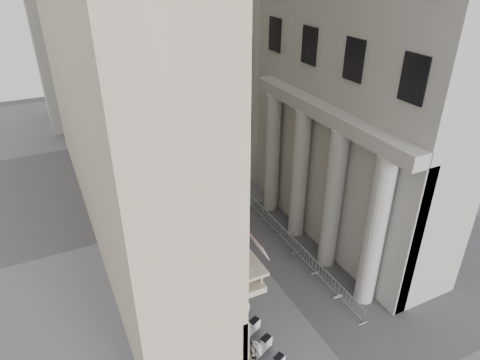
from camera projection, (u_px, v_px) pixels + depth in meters
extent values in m
cylinder|color=white|center=(142.00, 168.00, 41.04)|extent=(0.06, 0.06, 2.04)
cylinder|color=white|center=(168.00, 163.00, 42.04)|extent=(0.06, 0.06, 2.04)
cylinder|color=white|center=(136.00, 158.00, 43.09)|extent=(0.06, 0.06, 2.04)
cylinder|color=white|center=(161.00, 153.00, 44.09)|extent=(0.06, 0.06, 2.04)
cube|color=white|center=(151.00, 150.00, 42.06)|extent=(2.78, 2.78, 0.11)
cone|color=white|center=(150.00, 146.00, 41.84)|extent=(3.71, 3.71, 0.93)
cylinder|color=#999CA2|center=(161.00, 167.00, 33.54)|extent=(0.16, 0.16, 8.92)
cylinder|color=#999CA2|center=(174.00, 111.00, 31.77)|extent=(2.67, 0.48, 0.12)
cube|color=#999CA2|center=(190.00, 110.00, 32.14)|extent=(0.59, 0.32, 0.17)
cube|color=black|center=(161.00, 185.00, 38.03)|extent=(0.43, 1.00, 2.05)
cube|color=#19E54C|center=(162.00, 183.00, 37.97)|extent=(0.15, 0.74, 1.14)
imported|color=black|center=(184.00, 146.00, 45.83)|extent=(0.76, 0.60, 1.81)
imported|color=black|center=(190.00, 153.00, 44.37)|extent=(1.09, 1.07, 1.78)
imported|color=black|center=(182.00, 152.00, 44.55)|extent=(1.04, 0.87, 1.83)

